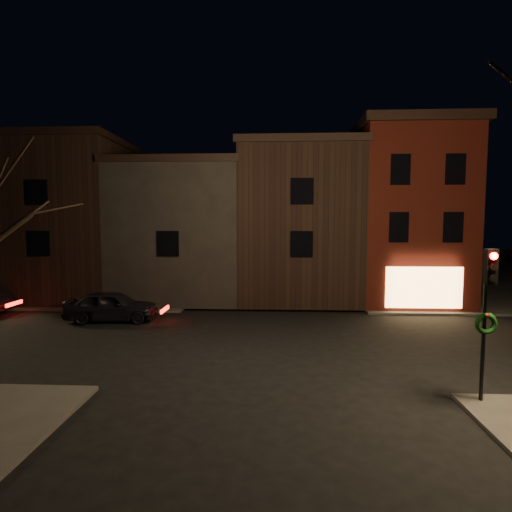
% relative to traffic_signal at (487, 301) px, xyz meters
% --- Properties ---
extents(ground, '(120.00, 120.00, 0.00)m').
position_rel_traffic_signal_xyz_m(ground, '(-5.60, 5.51, -2.81)').
color(ground, black).
rests_on(ground, ground).
extents(sidewalk_far_right, '(30.00, 30.00, 0.12)m').
position_rel_traffic_signal_xyz_m(sidewalk_far_right, '(14.40, 25.51, -2.75)').
color(sidewalk_far_right, '#2D2B28').
rests_on(sidewalk_far_right, ground).
extents(sidewalk_far_left, '(30.00, 30.00, 0.12)m').
position_rel_traffic_signal_xyz_m(sidewalk_far_left, '(-25.60, 25.51, -2.75)').
color(sidewalk_far_left, '#2D2B28').
rests_on(sidewalk_far_left, ground).
extents(corner_building, '(6.50, 8.50, 10.50)m').
position_rel_traffic_signal_xyz_m(corner_building, '(2.40, 14.98, 2.59)').
color(corner_building, '#50150E').
rests_on(corner_building, ground).
extents(row_building_a, '(7.30, 10.30, 9.40)m').
position_rel_traffic_signal_xyz_m(row_building_a, '(-4.10, 16.01, 2.03)').
color(row_building_a, black).
rests_on(row_building_a, ground).
extents(row_building_b, '(7.80, 10.30, 8.40)m').
position_rel_traffic_signal_xyz_m(row_building_b, '(-11.35, 16.01, 1.53)').
color(row_building_b, black).
rests_on(row_building_b, ground).
extents(row_building_c, '(7.30, 10.30, 9.90)m').
position_rel_traffic_signal_xyz_m(row_building_c, '(-18.60, 16.01, 2.28)').
color(row_building_c, black).
rests_on(row_building_c, ground).
extents(traffic_signal, '(0.58, 0.38, 4.05)m').
position_rel_traffic_signal_xyz_m(traffic_signal, '(0.00, 0.00, 0.00)').
color(traffic_signal, black).
rests_on(traffic_signal, sidewalk_near_right).
extents(parked_car_a, '(4.58, 2.22, 1.50)m').
position_rel_traffic_signal_xyz_m(parked_car_a, '(-13.56, 8.61, -2.06)').
color(parked_car_a, black).
rests_on(parked_car_a, ground).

